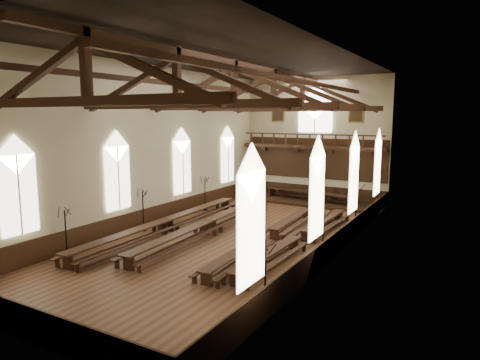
% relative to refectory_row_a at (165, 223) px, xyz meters
% --- Properties ---
extents(ground, '(26.00, 26.00, 0.00)m').
position_rel_refectory_row_a_xyz_m(ground, '(4.15, 1.06, -0.59)').
color(ground, brown).
rests_on(ground, ground).
extents(room_walls, '(26.00, 26.00, 26.00)m').
position_rel_refectory_row_a_xyz_m(room_walls, '(4.15, 1.06, 5.87)').
color(room_walls, beige).
rests_on(room_walls, ground).
extents(wainscot_band, '(12.00, 26.00, 1.20)m').
position_rel_refectory_row_a_xyz_m(wainscot_band, '(4.15, 1.06, 0.01)').
color(wainscot_band, '#361D10').
rests_on(wainscot_band, ground).
extents(side_windows, '(11.85, 19.80, 4.50)m').
position_rel_refectory_row_a_xyz_m(side_windows, '(4.15, 1.06, 3.15)').
color(side_windows, white).
rests_on(side_windows, room_walls).
extents(end_window, '(2.80, 0.12, 3.80)m').
position_rel_refectory_row_a_xyz_m(end_window, '(4.15, 13.96, 6.63)').
color(end_window, white).
rests_on(end_window, room_walls).
extents(minstrels_gallery, '(11.80, 1.24, 3.70)m').
position_rel_refectory_row_a_xyz_m(minstrels_gallery, '(4.15, 13.72, 3.31)').
color(minstrels_gallery, '#381E11').
rests_on(minstrels_gallery, room_walls).
extents(portraits, '(7.75, 0.09, 1.45)m').
position_rel_refectory_row_a_xyz_m(portraits, '(4.15, 13.96, 6.51)').
color(portraits, olive).
rests_on(portraits, room_walls).
extents(roof_trusses, '(11.70, 25.70, 2.80)m').
position_rel_refectory_row_a_xyz_m(roof_trusses, '(4.15, 1.06, 7.62)').
color(roof_trusses, '#381E11').
rests_on(roof_trusses, room_walls).
extents(refectory_row_a, '(1.87, 15.01, 0.81)m').
position_rel_refectory_row_a_xyz_m(refectory_row_a, '(0.00, 0.00, 0.00)').
color(refectory_row_a, '#381E11').
rests_on(refectory_row_a, ground).
extents(refectory_row_b, '(2.00, 14.77, 0.78)m').
position_rel_refectory_row_a_xyz_m(refectory_row_b, '(2.26, 1.17, -0.02)').
color(refectory_row_b, '#381E11').
rests_on(refectory_row_b, ground).
extents(refectory_row_c, '(1.72, 13.76, 0.67)m').
position_rel_refectory_row_a_xyz_m(refectory_row_c, '(6.31, 1.00, -0.10)').
color(refectory_row_c, '#381E11').
rests_on(refectory_row_c, ground).
extents(refectory_row_d, '(1.52, 13.82, 0.68)m').
position_rel_refectory_row_a_xyz_m(refectory_row_d, '(7.97, 1.48, -0.09)').
color(refectory_row_d, '#381E11').
rests_on(refectory_row_d, ground).
extents(dais, '(11.40, 3.17, 0.21)m').
position_rel_refectory_row_a_xyz_m(dais, '(4.50, 12.46, -0.49)').
color(dais, '#361D10').
rests_on(dais, ground).
extents(high_table, '(7.97, 1.92, 0.74)m').
position_rel_refectory_row_a_xyz_m(high_table, '(4.50, 12.46, 0.25)').
color(high_table, '#381E11').
rests_on(high_table, dais).
extents(high_chairs, '(6.78, 0.48, 1.03)m').
position_rel_refectory_row_a_xyz_m(high_chairs, '(4.50, 13.24, 0.18)').
color(high_chairs, '#381E11').
rests_on(high_chairs, dais).
extents(candelabrum_left_near, '(0.72, 0.75, 2.48)m').
position_rel_refectory_row_a_xyz_m(candelabrum_left_near, '(-1.40, -5.88, 0.16)').
color(candelabrum_left_near, black).
rests_on(candelabrum_left_near, ground).
extents(candelabrum_left_mid, '(0.73, 0.79, 2.59)m').
position_rel_refectory_row_a_xyz_m(candelabrum_left_mid, '(-1.40, -0.37, 0.19)').
color(candelabrum_left_mid, black).
rests_on(candelabrum_left_mid, ground).
extents(candelabrum_left_far, '(0.76, 0.74, 2.53)m').
position_rel_refectory_row_a_xyz_m(candelabrum_left_far, '(-1.40, 6.24, 0.18)').
color(candelabrum_left_far, black).
rests_on(candelabrum_left_far, ground).
extents(candelabrum_right_near, '(0.69, 0.77, 2.51)m').
position_rel_refectory_row_a_xyz_m(candelabrum_right_near, '(9.70, -6.22, 0.17)').
color(candelabrum_right_near, black).
rests_on(candelabrum_right_near, ground).
extents(candelabrum_right_mid, '(0.73, 0.77, 2.54)m').
position_rel_refectory_row_a_xyz_m(candelabrum_right_mid, '(9.70, 0.11, 0.18)').
color(candelabrum_right_mid, black).
rests_on(candelabrum_right_mid, ground).
extents(candelabrum_right_far, '(0.85, 0.86, 2.89)m').
position_rel_refectory_row_a_xyz_m(candelabrum_right_far, '(9.70, 6.19, 0.29)').
color(candelabrum_right_far, black).
rests_on(candelabrum_right_far, ground).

